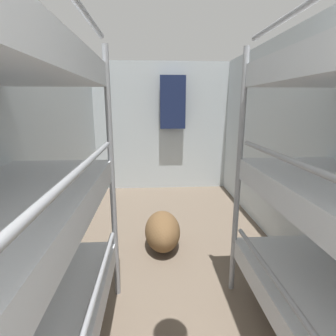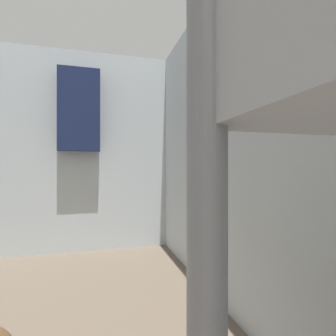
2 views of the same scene
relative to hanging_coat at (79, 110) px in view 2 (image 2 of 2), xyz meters
name	(u,v)px [view 2 (image 2 of 2)]	position (x,y,z in m)	size (l,w,h in m)	color
wall_back	(62,151)	(-0.20, 0.15, -0.44)	(2.53, 0.06, 2.29)	silver
hanging_coat	(79,110)	(0.00, 0.00, 0.00)	(0.44, 0.12, 0.90)	#192347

